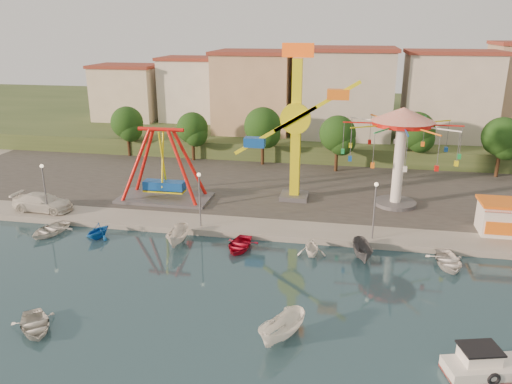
% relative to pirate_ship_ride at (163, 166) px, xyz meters
% --- Properties ---
extents(ground, '(200.00, 200.00, 0.00)m').
position_rel_pirate_ship_ride_xyz_m(ground, '(14.05, -19.59, -4.39)').
color(ground, '#15303B').
rests_on(ground, ground).
extents(quay_deck, '(200.00, 100.00, 0.60)m').
position_rel_pirate_ship_ride_xyz_m(quay_deck, '(14.05, 42.41, -4.09)').
color(quay_deck, '#9E998E').
rests_on(quay_deck, ground).
extents(asphalt_pad, '(90.00, 28.00, 0.01)m').
position_rel_pirate_ship_ride_xyz_m(asphalt_pad, '(14.05, 10.41, -3.79)').
color(asphalt_pad, '#4C4944').
rests_on(asphalt_pad, quay_deck).
extents(hill_terrace, '(200.00, 60.00, 3.00)m').
position_rel_pirate_ship_ride_xyz_m(hill_terrace, '(14.05, 47.41, -2.89)').
color(hill_terrace, '#384C26').
rests_on(hill_terrace, ground).
extents(pirate_ship_ride, '(10.00, 5.00, 8.00)m').
position_rel_pirate_ship_ride_xyz_m(pirate_ship_ride, '(0.00, 0.00, 0.00)').
color(pirate_ship_ride, '#59595E').
rests_on(pirate_ship_ride, quay_deck).
extents(kamikaze_tower, '(8.70, 3.10, 16.50)m').
position_rel_pirate_ship_ride_xyz_m(kamikaze_tower, '(14.38, 2.75, 3.97)').
color(kamikaze_tower, '#59595E').
rests_on(kamikaze_tower, quay_deck).
extents(wave_swinger, '(11.60, 11.60, 10.40)m').
position_rel_pirate_ship_ride_xyz_m(wave_swinger, '(24.72, 2.87, 3.80)').
color(wave_swinger, '#59595E').
rests_on(wave_swinger, quay_deck).
extents(booth_left, '(5.40, 3.78, 3.08)m').
position_rel_pirate_ship_ride_xyz_m(booth_left, '(34.23, -3.10, -2.23)').
color(booth_left, white).
rests_on(booth_left, quay_deck).
extents(lamp_post_0, '(0.14, 0.14, 5.00)m').
position_rel_pirate_ship_ride_xyz_m(lamp_post_0, '(-9.95, -6.59, -1.29)').
color(lamp_post_0, '#59595E').
rests_on(lamp_post_0, quay_deck).
extents(lamp_post_1, '(0.14, 0.14, 5.00)m').
position_rel_pirate_ship_ride_xyz_m(lamp_post_1, '(6.05, -6.59, -1.29)').
color(lamp_post_1, '#59595E').
rests_on(lamp_post_1, quay_deck).
extents(lamp_post_2, '(0.14, 0.14, 5.00)m').
position_rel_pirate_ship_ride_xyz_m(lamp_post_2, '(22.05, -6.59, -1.29)').
color(lamp_post_2, '#59595E').
rests_on(lamp_post_2, quay_deck).
extents(tree_0, '(4.60, 4.60, 7.19)m').
position_rel_pirate_ship_ride_xyz_m(tree_0, '(-11.95, 17.39, 1.08)').
color(tree_0, '#382314').
rests_on(tree_0, quay_deck).
extents(tree_1, '(4.35, 4.35, 6.80)m').
position_rel_pirate_ship_ride_xyz_m(tree_1, '(-1.95, 16.65, 0.81)').
color(tree_1, '#382314').
rests_on(tree_1, quay_deck).
extents(tree_2, '(5.02, 5.02, 7.85)m').
position_rel_pirate_ship_ride_xyz_m(tree_2, '(8.05, 16.22, 1.52)').
color(tree_2, '#382314').
rests_on(tree_2, quay_deck).
extents(tree_3, '(4.68, 4.68, 7.32)m').
position_rel_pirate_ship_ride_xyz_m(tree_3, '(18.05, 14.77, 1.16)').
color(tree_3, '#382314').
rests_on(tree_3, quay_deck).
extents(tree_4, '(4.86, 4.86, 7.60)m').
position_rel_pirate_ship_ride_xyz_m(tree_4, '(28.05, 17.77, 1.35)').
color(tree_4, '#382314').
rests_on(tree_4, quay_deck).
extents(tree_5, '(4.83, 4.83, 7.54)m').
position_rel_pirate_ship_ride_xyz_m(tree_5, '(38.05, 15.95, 1.31)').
color(tree_5, '#382314').
rests_on(tree_5, quay_deck).
extents(building_0, '(9.26, 9.53, 11.87)m').
position_rel_pirate_ship_ride_xyz_m(building_0, '(-19.32, 26.48, 4.54)').
color(building_0, beige).
rests_on(building_0, hill_terrace).
extents(building_1, '(12.33, 9.01, 8.63)m').
position_rel_pirate_ship_ride_xyz_m(building_1, '(-7.28, 31.79, 2.92)').
color(building_1, silver).
rests_on(building_1, hill_terrace).
extents(building_2, '(11.95, 9.28, 11.23)m').
position_rel_pirate_ship_ride_xyz_m(building_2, '(5.86, 32.37, 4.22)').
color(building_2, tan).
rests_on(building_2, hill_terrace).
extents(building_3, '(12.59, 10.50, 9.20)m').
position_rel_pirate_ship_ride_xyz_m(building_3, '(19.65, 29.21, 3.20)').
color(building_3, beige).
rests_on(building_3, hill_terrace).
extents(building_4, '(10.75, 9.23, 9.24)m').
position_rel_pirate_ship_ride_xyz_m(building_4, '(33.12, 32.61, 3.22)').
color(building_4, beige).
rests_on(building_4, hill_terrace).
extents(cabin_motorboat, '(5.34, 3.15, 1.76)m').
position_rel_pirate_ship_ride_xyz_m(cabin_motorboat, '(27.89, -23.37, -3.92)').
color(cabin_motorboat, white).
rests_on(cabin_motorboat, ground).
extents(rowboat_a, '(4.53, 4.68, 0.79)m').
position_rel_pirate_ship_ride_xyz_m(rowboat_a, '(0.15, -24.26, -4.00)').
color(rowboat_a, silver).
rests_on(rowboat_a, ground).
extents(skiff, '(3.44, 4.54, 1.66)m').
position_rel_pirate_ship_ride_xyz_m(skiff, '(16.07, -22.39, -3.57)').
color(skiff, white).
rests_on(skiff, ground).
extents(van, '(6.25, 2.71, 1.79)m').
position_rel_pirate_ship_ride_xyz_m(van, '(-11.11, -5.59, -2.90)').
color(van, silver).
rests_on(van, quay_deck).
extents(moored_boat_0, '(3.94, 4.82, 0.87)m').
position_rel_pirate_ship_ride_xyz_m(moored_boat_0, '(-7.87, -9.79, -3.96)').
color(moored_boat_0, silver).
rests_on(moored_boat_0, ground).
extents(moored_boat_1, '(3.10, 3.36, 1.48)m').
position_rel_pirate_ship_ride_xyz_m(moored_boat_1, '(-2.92, -9.79, -3.66)').
color(moored_boat_1, blue).
rests_on(moored_boat_1, ground).
extents(moored_boat_2, '(1.57, 4.03, 1.55)m').
position_rel_pirate_ship_ride_xyz_m(moored_boat_2, '(4.88, -9.79, -3.62)').
color(moored_boat_2, silver).
rests_on(moored_boat_2, ground).
extents(moored_boat_3, '(3.16, 4.21, 0.83)m').
position_rel_pirate_ship_ride_xyz_m(moored_boat_3, '(10.51, -9.79, -3.98)').
color(moored_boat_3, red).
rests_on(moored_boat_3, ground).
extents(moored_boat_4, '(2.81, 3.13, 1.48)m').
position_rel_pirate_ship_ride_xyz_m(moored_boat_4, '(16.88, -9.79, -3.66)').
color(moored_boat_4, white).
rests_on(moored_boat_4, ground).
extents(moored_boat_5, '(2.06, 4.08, 1.51)m').
position_rel_pirate_ship_ride_xyz_m(moored_boat_5, '(21.16, -9.79, -3.64)').
color(moored_boat_5, '#515155').
rests_on(moored_boat_5, ground).
extents(moored_boat_6, '(3.40, 4.50, 0.88)m').
position_rel_pirate_ship_ride_xyz_m(moored_boat_6, '(28.06, -9.79, -3.96)').
color(moored_boat_6, white).
rests_on(moored_boat_6, ground).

